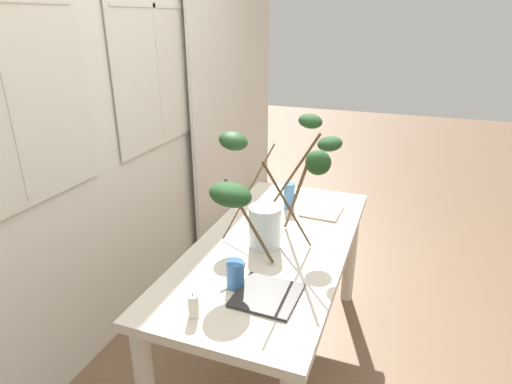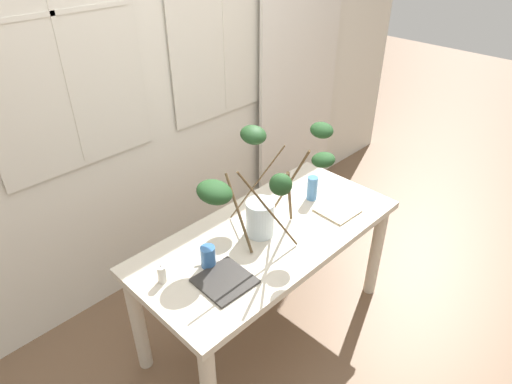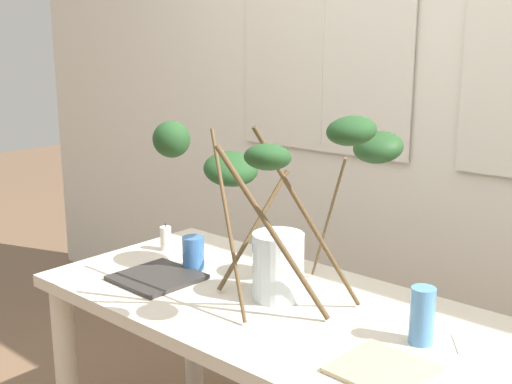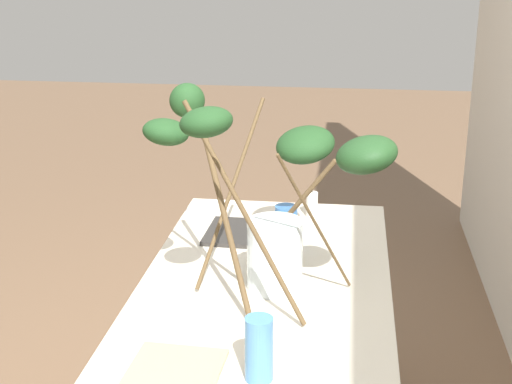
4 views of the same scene
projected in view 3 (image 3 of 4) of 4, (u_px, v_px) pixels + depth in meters
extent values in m
cube|color=silver|center=(446.00, 68.00, 2.45)|extent=(5.27, 0.12, 2.75)
cube|color=beige|center=(281.00, 310.00, 1.88)|extent=(1.53, 0.71, 0.04)
cylinder|color=beige|center=(67.00, 380.00, 2.21)|extent=(0.08, 0.08, 0.69)
cylinder|color=beige|center=(193.00, 324.00, 2.64)|extent=(0.08, 0.08, 0.69)
cylinder|color=silver|center=(278.00, 266.00, 1.90)|extent=(0.15, 0.15, 0.20)
cylinder|color=silver|center=(278.00, 286.00, 1.92)|extent=(0.14, 0.14, 0.06)
cylinder|color=brown|center=(327.00, 222.00, 1.90)|extent=(0.24, 0.19, 0.44)
ellipsoid|color=#1E421E|center=(378.00, 147.00, 1.87)|extent=(0.21, 0.22, 0.13)
cylinder|color=brown|center=(228.00, 221.00, 1.82)|extent=(0.28, 0.17, 0.49)
ellipsoid|color=#1E421E|center=(172.00, 139.00, 1.71)|extent=(0.16, 0.15, 0.12)
cylinder|color=brown|center=(310.00, 222.00, 1.71)|extent=(0.14, 0.33, 0.54)
ellipsoid|color=#1E421E|center=(351.00, 131.00, 1.50)|extent=(0.16, 0.16, 0.08)
cylinder|color=brown|center=(254.00, 230.00, 1.99)|extent=(0.08, 0.26, 0.35)
ellipsoid|color=#1E421E|center=(231.00, 169.00, 2.05)|extent=(0.23, 0.22, 0.15)
cylinder|color=brown|center=(273.00, 234.00, 1.72)|extent=(0.27, 0.19, 0.48)
ellipsoid|color=#1E421E|center=(268.00, 157.00, 1.52)|extent=(0.16, 0.16, 0.08)
cylinder|color=#386BAD|center=(193.00, 253.00, 2.15)|extent=(0.07, 0.07, 0.11)
cylinder|color=#4C84BC|center=(422.00, 316.00, 1.62)|extent=(0.06, 0.06, 0.15)
cube|color=#2D2B28|center=(157.00, 277.00, 2.07)|extent=(0.25, 0.25, 0.01)
cube|color=tan|center=(382.00, 369.00, 1.50)|extent=(0.22, 0.22, 0.01)
cube|color=silver|center=(487.00, 346.00, 1.62)|extent=(0.19, 0.18, 0.00)
cylinder|color=silver|center=(166.00, 238.00, 2.35)|extent=(0.04, 0.04, 0.09)
cylinder|color=black|center=(165.00, 225.00, 2.33)|extent=(0.00, 0.00, 0.01)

